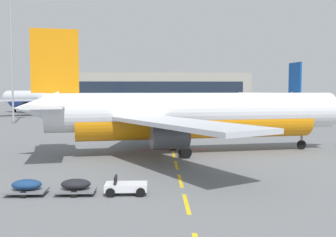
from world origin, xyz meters
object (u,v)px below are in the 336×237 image
at_px(airliner_mid_left, 265,102).
at_px(apron_light_mast_near, 11,38).
at_px(airliner_foreground, 192,115).
at_px(baggage_train, 76,186).
at_px(airliner_far_right, 39,99).

bearing_deg(airliner_mid_left, apron_light_mast_near, -168.19).
height_order(airliner_foreground, airliner_mid_left, airliner_foreground).
xyz_separation_m(airliner_mid_left, baggage_train, (-29.31, -63.24, -3.29)).
xyz_separation_m(airliner_far_right, baggage_train, (27.51, -84.68, -3.57)).
bearing_deg(airliner_foreground, baggage_train, -118.39).
bearing_deg(apron_light_mast_near, airliner_far_right, 98.37).
height_order(airliner_foreground, airliner_far_right, airliner_far_right).
bearing_deg(baggage_train, airliner_foreground, 61.61).
relative_size(airliner_foreground, baggage_train, 4.03).
bearing_deg(baggage_train, airliner_far_right, 108.00).
distance_m(airliner_foreground, baggage_train, 18.38).
distance_m(airliner_foreground, apron_light_mast_near, 49.70).
bearing_deg(airliner_far_right, airliner_mid_left, -20.68).
relative_size(airliner_foreground, apron_light_mast_near, 1.29).
height_order(airliner_foreground, baggage_train, airliner_foreground).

